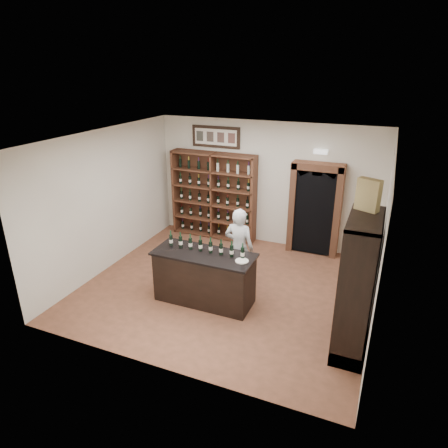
# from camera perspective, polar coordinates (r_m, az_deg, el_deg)

# --- Properties ---
(floor) EXTENTS (5.50, 5.50, 0.00)m
(floor) POSITION_cam_1_polar(r_m,az_deg,el_deg) (8.16, 0.35, -9.04)
(floor) COLOR brown
(floor) RESTS_ON ground
(ceiling) EXTENTS (5.50, 5.50, 0.00)m
(ceiling) POSITION_cam_1_polar(r_m,az_deg,el_deg) (7.10, 0.41, 12.19)
(ceiling) COLOR white
(ceiling) RESTS_ON wall_back
(wall_back) EXTENTS (5.50, 0.04, 3.00)m
(wall_back) POSITION_cam_1_polar(r_m,az_deg,el_deg) (9.74, 6.00, 5.71)
(wall_back) COLOR silver
(wall_back) RESTS_ON ground
(wall_left) EXTENTS (0.04, 5.00, 3.00)m
(wall_left) POSITION_cam_1_polar(r_m,az_deg,el_deg) (8.86, -16.34, 3.26)
(wall_left) COLOR silver
(wall_left) RESTS_ON ground
(wall_right) EXTENTS (0.04, 5.00, 3.00)m
(wall_right) POSITION_cam_1_polar(r_m,az_deg,el_deg) (7.02, 21.64, -2.34)
(wall_right) COLOR silver
(wall_right) RESTS_ON ground
(wine_shelf) EXTENTS (2.20, 0.38, 2.20)m
(wine_shelf) POSITION_cam_1_polar(r_m,az_deg,el_deg) (10.14, -1.42, 4.11)
(wine_shelf) COLOR #57321E
(wine_shelf) RESTS_ON ground
(framed_picture) EXTENTS (1.25, 0.04, 0.52)m
(framed_picture) POSITION_cam_1_polar(r_m,az_deg,el_deg) (9.92, -1.17, 12.34)
(framed_picture) COLOR black
(framed_picture) RESTS_ON wall_back
(arched_doorway) EXTENTS (1.17, 0.35, 2.17)m
(arched_doorway) POSITION_cam_1_polar(r_m,az_deg,el_deg) (9.43, 12.89, 2.40)
(arched_doorway) COLOR black
(arched_doorway) RESTS_ON ground
(emergency_light) EXTENTS (0.30, 0.10, 0.10)m
(emergency_light) POSITION_cam_1_polar(r_m,az_deg,el_deg) (9.19, 13.66, 10.01)
(emergency_light) COLOR white
(emergency_light) RESTS_ON wall_back
(tasting_counter) EXTENTS (1.88, 0.78, 1.00)m
(tasting_counter) POSITION_cam_1_polar(r_m,az_deg,el_deg) (7.51, -2.82, -7.67)
(tasting_counter) COLOR black
(tasting_counter) RESTS_ON ground
(counter_bottle_0) EXTENTS (0.07, 0.07, 0.30)m
(counter_bottle_0) POSITION_cam_1_polar(r_m,az_deg,el_deg) (7.60, -7.58, -2.29)
(counter_bottle_0) COLOR black
(counter_bottle_0) RESTS_ON tasting_counter
(counter_bottle_1) EXTENTS (0.07, 0.07, 0.30)m
(counter_bottle_1) POSITION_cam_1_polar(r_m,az_deg,el_deg) (7.51, -6.22, -2.55)
(counter_bottle_1) COLOR black
(counter_bottle_1) RESTS_ON tasting_counter
(counter_bottle_2) EXTENTS (0.07, 0.07, 0.30)m
(counter_bottle_2) POSITION_cam_1_polar(r_m,az_deg,el_deg) (7.42, -4.82, -2.81)
(counter_bottle_2) COLOR black
(counter_bottle_2) RESTS_ON tasting_counter
(counter_bottle_3) EXTENTS (0.07, 0.07, 0.30)m
(counter_bottle_3) POSITION_cam_1_polar(r_m,az_deg,el_deg) (7.33, -3.39, -3.07)
(counter_bottle_3) COLOR black
(counter_bottle_3) RESTS_ON tasting_counter
(counter_bottle_4) EXTENTS (0.07, 0.07, 0.30)m
(counter_bottle_4) POSITION_cam_1_polar(r_m,az_deg,el_deg) (7.25, -1.92, -3.34)
(counter_bottle_4) COLOR black
(counter_bottle_4) RESTS_ON tasting_counter
(counter_bottle_5) EXTENTS (0.07, 0.07, 0.30)m
(counter_bottle_5) POSITION_cam_1_polar(r_m,az_deg,el_deg) (7.17, -0.43, -3.61)
(counter_bottle_5) COLOR black
(counter_bottle_5) RESTS_ON tasting_counter
(counter_bottle_6) EXTENTS (0.07, 0.07, 0.30)m
(counter_bottle_6) POSITION_cam_1_polar(r_m,az_deg,el_deg) (7.10, 1.10, -3.89)
(counter_bottle_6) COLOR black
(counter_bottle_6) RESTS_ON tasting_counter
(counter_bottle_7) EXTENTS (0.07, 0.07, 0.30)m
(counter_bottle_7) POSITION_cam_1_polar(r_m,az_deg,el_deg) (7.04, 2.67, -4.17)
(counter_bottle_7) COLOR black
(counter_bottle_7) RESTS_ON tasting_counter
(side_cabinet) EXTENTS (0.48, 1.20, 2.20)m
(side_cabinet) POSITION_cam_1_polar(r_m,az_deg,el_deg) (6.56, 18.40, -11.05)
(side_cabinet) COLOR black
(side_cabinet) RESTS_ON ground
(shopkeeper) EXTENTS (0.61, 0.41, 1.65)m
(shopkeeper) POSITION_cam_1_polar(r_m,az_deg,el_deg) (7.89, 2.16, -3.44)
(shopkeeper) COLOR silver
(shopkeeper) RESTS_ON ground
(plate) EXTENTS (0.23, 0.23, 0.02)m
(plate) POSITION_cam_1_polar(r_m,az_deg,el_deg) (6.98, 2.57, -5.29)
(plate) COLOR white
(plate) RESTS_ON tasting_counter
(wine_crate) EXTENTS (0.37, 0.26, 0.48)m
(wine_crate) POSITION_cam_1_polar(r_m,az_deg,el_deg) (6.15, 19.93, 3.94)
(wine_crate) COLOR tan
(wine_crate) RESTS_ON side_cabinet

